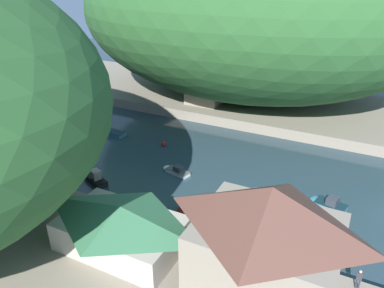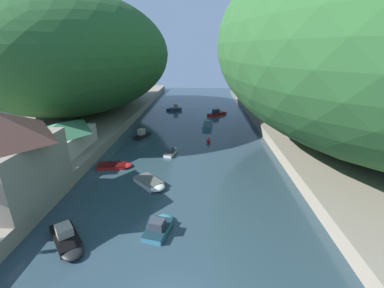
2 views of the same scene
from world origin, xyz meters
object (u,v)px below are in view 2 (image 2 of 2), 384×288
at_px(boat_far_upstream, 143,135).
at_px(boat_small_dinghy, 67,240).
at_px(right_bank_cottage, 304,120).
at_px(boat_cabin_cruiser, 171,152).
at_px(boat_red_skiff, 174,109).
at_px(boat_open_rowboat, 218,113).
at_px(channel_buoy_near, 209,140).
at_px(boat_moored_right, 208,124).
at_px(boat_navy_launch, 116,166).
at_px(boat_white_cruiser, 159,226).
at_px(boathouse_shed, 60,137).
at_px(boat_mid_channel, 151,183).

bearing_deg(boat_far_upstream, boat_small_dinghy, -67.28).
distance_m(right_bank_cottage, boat_small_dinghy, 37.44).
distance_m(boat_cabin_cruiser, boat_red_skiff, 28.68).
bearing_deg(boat_small_dinghy, right_bank_cottage, -177.44).
distance_m(boat_open_rowboat, channel_buoy_near, 19.44).
bearing_deg(channel_buoy_near, boat_moored_right, 89.80).
xyz_separation_m(boat_far_upstream, channel_buoy_near, (11.61, -2.38, -0.11)).
bearing_deg(boat_red_skiff, boat_cabin_cruiser, 179.23).
height_order(boat_navy_launch, channel_buoy_near, channel_buoy_near).
bearing_deg(boat_cabin_cruiser, boat_open_rowboat, 84.42).
relative_size(right_bank_cottage, boat_far_upstream, 1.49).
distance_m(boat_cabin_cruiser, boat_small_dinghy, 20.40).
relative_size(boat_white_cruiser, boat_far_upstream, 0.92).
height_order(boathouse_shed, boat_red_skiff, boathouse_shed).
relative_size(right_bank_cottage, boat_open_rowboat, 1.25).
bearing_deg(boat_open_rowboat, boat_red_skiff, -151.27).
height_order(boat_small_dinghy, boat_red_skiff, boat_red_skiff).
bearing_deg(channel_buoy_near, boat_white_cruiser, -101.90).
relative_size(right_bank_cottage, boat_moored_right, 0.98).
relative_size(boat_mid_channel, boat_red_skiff, 1.08).
xyz_separation_m(boat_white_cruiser, boat_moored_right, (4.77, 32.55, -0.08)).
distance_m(boat_white_cruiser, boat_moored_right, 32.90).
height_order(boat_white_cruiser, boat_moored_right, boat_white_cruiser).
height_order(right_bank_cottage, boat_open_rowboat, right_bank_cottage).
bearing_deg(boat_cabin_cruiser, right_bank_cottage, 28.40).
height_order(boat_small_dinghy, boat_mid_channel, boat_small_dinghy).
distance_m(boat_moored_right, boat_far_upstream, 13.96).
xyz_separation_m(boat_cabin_cruiser, boat_moored_right, (5.74, 15.15, -0.03)).
xyz_separation_m(boat_mid_channel, boat_red_skiff, (-1.46, 38.35, 0.21)).
distance_m(boat_cabin_cruiser, boat_far_upstream, 9.51).
xyz_separation_m(boat_mid_channel, boat_navy_launch, (-5.67, 4.77, -0.09)).
bearing_deg(boat_far_upstream, boat_open_rowboat, 73.20).
height_order(boat_moored_right, channel_buoy_near, channel_buoy_near).
height_order(boat_mid_channel, channel_buoy_near, channel_buoy_near).
xyz_separation_m(boat_white_cruiser, boat_mid_channel, (-2.20, 7.61, -0.07)).
relative_size(boat_cabin_cruiser, boat_mid_channel, 0.86).
bearing_deg(boat_open_rowboat, right_bank_cottage, -5.45).
height_order(boat_white_cruiser, channel_buoy_near, boat_white_cruiser).
bearing_deg(boat_open_rowboat, boat_mid_channel, -56.00).
bearing_deg(boat_mid_channel, boat_red_skiff, -132.40).
distance_m(boat_cabin_cruiser, boat_mid_channel, 9.87).
distance_m(boathouse_shed, boat_navy_launch, 8.83).
bearing_deg(right_bank_cottage, boat_mid_channel, -145.42).
relative_size(boat_cabin_cruiser, boat_open_rowboat, 0.74).
bearing_deg(boat_far_upstream, boat_red_skiff, 104.68).
height_order(boat_cabin_cruiser, boat_open_rowboat, boat_open_rowboat).
height_order(boat_cabin_cruiser, boat_red_skiff, boat_red_skiff).
bearing_deg(boat_white_cruiser, boat_mid_channel, 119.29).
height_order(boat_open_rowboat, boat_navy_launch, boat_open_rowboat).
distance_m(boat_small_dinghy, boat_far_upstream, 26.89).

